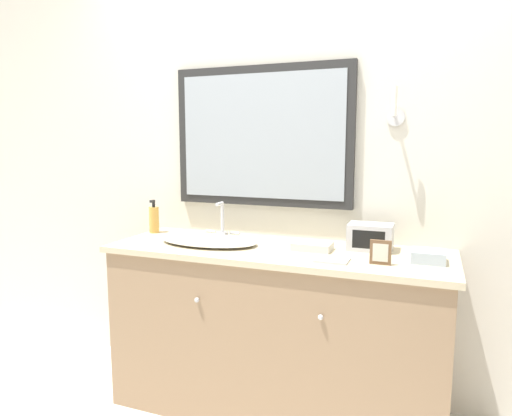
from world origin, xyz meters
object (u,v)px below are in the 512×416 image
(appliance_box, at_px, (370,237))
(sink_basin, at_px, (209,240))
(soap_bottle, at_px, (154,219))
(picture_frame, at_px, (381,252))

(appliance_box, bearing_deg, sink_basin, -168.93)
(sink_basin, bearing_deg, appliance_box, 11.07)
(soap_bottle, bearing_deg, appliance_box, 0.44)
(sink_basin, distance_m, picture_frame, 0.90)
(soap_bottle, relative_size, picture_frame, 1.80)
(soap_bottle, xyz_separation_m, picture_frame, (1.33, -0.26, -0.03))
(sink_basin, distance_m, appliance_box, 0.83)
(sink_basin, relative_size, picture_frame, 4.91)
(sink_basin, distance_m, soap_bottle, 0.47)
(appliance_box, height_order, picture_frame, appliance_box)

